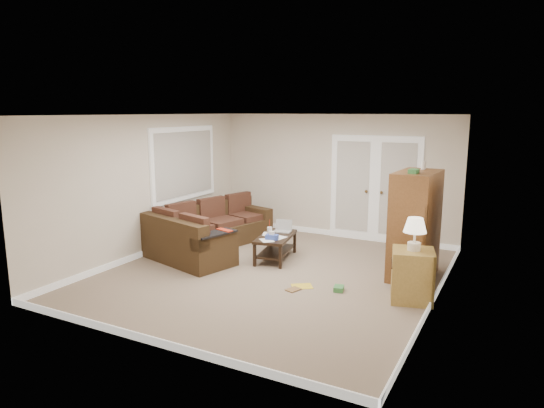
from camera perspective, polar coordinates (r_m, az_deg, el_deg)
The scene contains 17 objects.
floor at distance 7.82m, azimuth 0.02°, elevation -8.22°, with size 5.50×5.50×0.00m, color gray.
ceiling at distance 7.39m, azimuth 0.02°, elevation 10.43°, with size 5.00×5.50×0.02m, color white.
wall_left at distance 8.93m, azimuth -14.35°, elevation 2.12°, with size 0.02×5.50×2.50m, color silver.
wall_right at distance 6.74m, azimuth 19.21°, elevation -0.93°, with size 0.02×5.50×2.50m, color silver.
wall_back at distance 9.99m, azimuth 7.38°, elevation 3.27°, with size 5.00×0.02×2.50m, color silver.
wall_front at distance 5.28m, azimuth -14.01°, elevation -3.81°, with size 5.00×0.02×2.50m, color silver.
baseboards at distance 7.80m, azimuth 0.02°, elevation -7.87°, with size 5.00×5.50×0.10m, color white, non-canonical shape.
french_doors at distance 9.73m, azimuth 11.97°, elevation 1.64°, with size 1.80×0.05×2.13m.
window_left at distance 9.63m, azimuth -10.29°, elevation 4.70°, with size 0.05×1.92×1.42m.
sectional_sofa at distance 9.06m, azimuth -7.79°, elevation -3.57°, with size 1.88×2.94×0.80m.
coffee_table at distance 8.52m, azimuth 0.48°, elevation -4.95°, with size 0.72×1.13×0.72m.
tv_armoire at distance 7.78m, azimuth 16.46°, elevation -2.32°, with size 0.63×1.07×1.79m.
side_cabinet at distance 6.92m, azimuth 16.21°, elevation -7.59°, with size 0.67×0.67×1.16m.
space_heater at distance 9.49m, azimuth 15.49°, elevation -4.11°, with size 0.13×0.11×0.33m, color white.
floor_magazine at distance 7.30m, azimuth 3.54°, elevation -9.64°, with size 0.30×0.24×0.01m, color yellow.
floor_greenbox at distance 7.17m, azimuth 7.86°, elevation -9.83°, with size 0.14×0.18×0.07m, color #3A803E.
floor_book at distance 7.20m, azimuth 2.07°, elevation -9.87°, with size 0.15×0.21×0.02m, color brown.
Camera 1 is at (3.43, -6.54, 2.56)m, focal length 32.00 mm.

